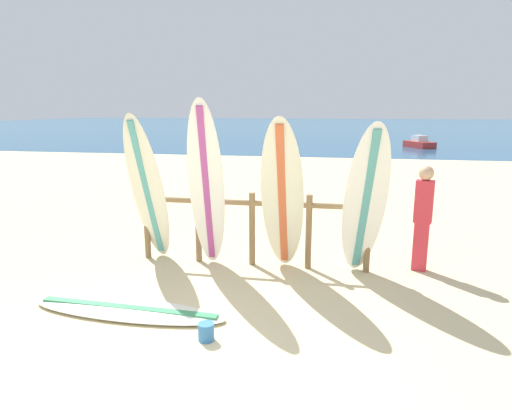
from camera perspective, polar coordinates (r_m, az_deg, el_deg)
ground_plane at (r=4.20m, az=-12.90°, el=-20.90°), size 120.00×120.00×0.00m
ocean_water at (r=61.25m, az=9.61°, el=9.99°), size 120.00×80.00×0.01m
surfboard_rack at (r=6.51m, az=-0.50°, el=-2.00°), size 3.40×0.09×1.08m
surfboard_leaning_far_left at (r=6.63m, az=-13.67°, el=1.84°), size 0.55×0.89×2.23m
surfboard_leaning_left at (r=6.10m, az=-6.33°, el=2.14°), size 0.63×1.04×2.42m
surfboard_leaning_center_left at (r=5.97m, az=3.39°, el=0.89°), size 0.60×1.03×2.21m
surfboard_leaning_center at (r=6.00m, az=13.77°, el=0.33°), size 0.73×0.97×2.14m
surfboard_lying_on_sand at (r=5.41m, az=-16.07°, el=-12.73°), size 2.34×0.66×0.08m
beachgoer_standing at (r=6.67m, az=20.56°, el=-1.06°), size 0.27×0.21×1.51m
small_boat_offshore at (r=28.18m, az=20.14°, el=7.43°), size 1.69×2.21×0.71m
sand_bucket at (r=4.66m, az=-6.39°, el=-15.81°), size 0.16×0.16×0.18m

